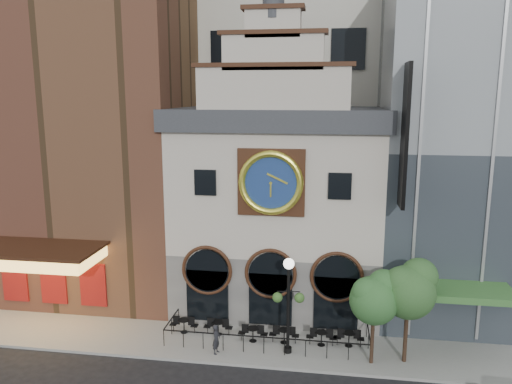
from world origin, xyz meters
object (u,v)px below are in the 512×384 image
object	(u,v)px
lamppost	(288,295)
tree_right	(409,288)
bistro_0	(184,325)
pedestrian	(216,339)
bistro_3	(284,335)
bistro_1	(218,327)
bistro_4	(321,337)
bistro_2	(253,333)
bistro_5	(349,338)
tree_left	(375,296)

from	to	relation	value
lamppost	tree_right	distance (m)	5.88
bistro_0	tree_right	world-z (taller)	tree_right
bistro_0	pedestrian	world-z (taller)	pedestrian
bistro_3	pedestrian	xyz separation A→B (m)	(-3.31, -1.59, 0.30)
bistro_1	bistro_4	xyz separation A→B (m)	(5.64, -0.33, 0.00)
bistro_2	bistro_5	bearing A→B (deg)	2.69
bistro_4	tree_right	distance (m)	5.44
pedestrian	bistro_4	bearing A→B (deg)	-61.35
bistro_4	bistro_0	bearing A→B (deg)	177.65
tree_left	bistro_1	bearing A→B (deg)	168.30
bistro_2	tree_left	world-z (taller)	tree_left
bistro_2	pedestrian	xyz separation A→B (m)	(-1.65, -1.51, 0.30)
bistro_3	bistro_4	distance (m)	1.97
pedestrian	tree_right	distance (m)	9.94
bistro_3	bistro_0	bearing A→B (deg)	176.56
lamppost	tree_right	world-z (taller)	tree_right
bistro_2	bistro_3	xyz separation A→B (m)	(1.66, 0.09, 0.00)
bistro_1	bistro_3	xyz separation A→B (m)	(3.67, -0.36, 0.00)
bistro_2	bistro_4	bearing A→B (deg)	1.77
bistro_5	tree_right	world-z (taller)	tree_right
bistro_3	tree_left	xyz separation A→B (m)	(4.48, -1.33, 3.01)
bistro_5	tree_right	size ratio (longest dim) A/B	0.30
pedestrian	bistro_5	bearing A→B (deg)	-63.82
lamppost	bistro_3	bearing A→B (deg)	100.83
bistro_0	bistro_4	bearing A→B (deg)	-2.35
pedestrian	lamppost	bearing A→B (deg)	-68.32
bistro_3	lamppost	world-z (taller)	lamppost
bistro_2	bistro_5	size ratio (longest dim) A/B	1.00
tree_left	tree_right	xyz separation A→B (m)	(1.63, 0.40, 0.38)
bistro_2	bistro_1	bearing A→B (deg)	167.47
bistro_2	tree_right	size ratio (longest dim) A/B	0.30
lamppost	bistro_1	bearing A→B (deg)	156.08
bistro_3	bistro_5	bearing A→B (deg)	2.56
bistro_2	lamppost	distance (m)	3.40
bistro_2	bistro_5	distance (m)	5.06
bistro_4	lamppost	xyz separation A→B (m)	(-1.69, -0.98, 2.65)
bistro_1	bistro_3	size ratio (longest dim) A/B	1.00
lamppost	tree_right	bearing A→B (deg)	-5.26
lamppost	tree_left	bearing A→B (deg)	-10.63
bistro_2	tree_left	size ratio (longest dim) A/B	0.33
bistro_0	pedestrian	xyz separation A→B (m)	(2.29, -1.93, 0.30)
bistro_4	tree_right	size ratio (longest dim) A/B	0.30
bistro_1	bistro_2	distance (m)	2.05
bistro_2	bistro_4	world-z (taller)	same
tree_left	bistro_2	bearing A→B (deg)	168.57
lamppost	bistro_4	bearing A→B (deg)	24.63
bistro_1	lamppost	xyz separation A→B (m)	(3.95, -1.31, 2.65)
bistro_4	tree_left	xyz separation A→B (m)	(2.51, -1.35, 3.01)
bistro_1	tree_left	world-z (taller)	tree_left
bistro_1	tree_left	xyz separation A→B (m)	(8.15, -1.69, 3.01)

